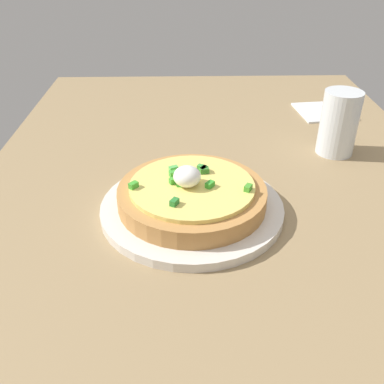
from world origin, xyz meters
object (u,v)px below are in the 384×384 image
Objects in this scene: pizza at (192,194)px; plate at (192,208)px; cup_near at (338,127)px; napkin at (324,112)px.

plate is at bearing 97.35° from pizza.
cup_near reaches higher than pizza.
cup_near is at bearing 125.28° from plate.
plate is 32.47cm from cup_near.
napkin is at bearing 141.68° from plate.
plate is 2.30× the size of cup_near.
cup_near is at bearing -11.00° from napkin.
pizza is at bearing -82.65° from plate.
cup_near reaches higher than plate.
napkin is (-38.02, 30.05, -0.47)cm from plate.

